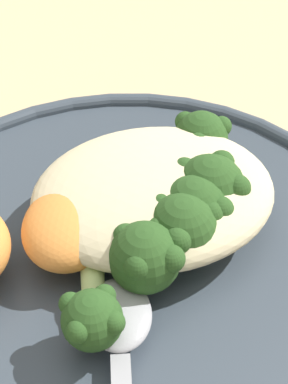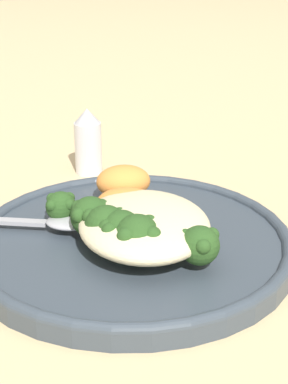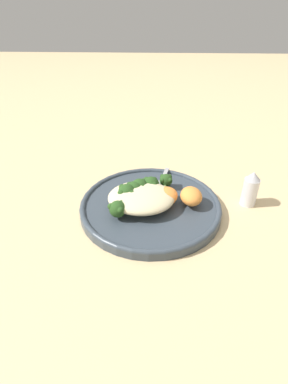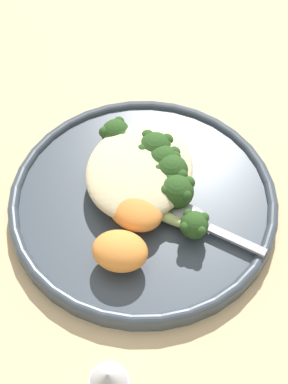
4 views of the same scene
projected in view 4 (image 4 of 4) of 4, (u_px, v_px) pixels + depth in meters
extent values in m
plane|color=#D6B784|center=(142.00, 210.00, 0.60)|extent=(4.00, 4.00, 0.00)
cylinder|color=#38424C|center=(140.00, 201.00, 0.59)|extent=(0.29, 0.29, 0.02)
torus|color=#38424C|center=(140.00, 197.00, 0.59)|extent=(0.30, 0.30, 0.01)
ellipsoid|color=beige|center=(139.00, 170.00, 0.58)|extent=(0.14, 0.12, 0.03)
ellipsoid|color=#ADC675|center=(156.00, 212.00, 0.56)|extent=(0.03, 0.09, 0.01)
sphere|color=#284C1E|center=(194.00, 225.00, 0.54)|extent=(0.03, 0.03, 0.03)
sphere|color=#284C1E|center=(201.00, 231.00, 0.53)|extent=(0.01, 0.01, 0.01)
sphere|color=#284C1E|center=(204.00, 218.00, 0.54)|extent=(0.01, 0.01, 0.01)
sphere|color=#284C1E|center=(189.00, 214.00, 0.54)|extent=(0.01, 0.01, 0.01)
sphere|color=#284C1E|center=(185.00, 227.00, 0.53)|extent=(0.01, 0.01, 0.01)
ellipsoid|color=#ADC675|center=(146.00, 200.00, 0.57)|extent=(0.04, 0.07, 0.02)
sphere|color=#284C1E|center=(177.00, 192.00, 0.56)|extent=(0.04, 0.04, 0.04)
sphere|color=#284C1E|center=(184.00, 198.00, 0.55)|extent=(0.01, 0.01, 0.01)
sphere|color=#284C1E|center=(189.00, 183.00, 0.56)|extent=(0.01, 0.01, 0.01)
sphere|color=#284C1E|center=(170.00, 179.00, 0.56)|extent=(0.01, 0.01, 0.01)
sphere|color=#284C1E|center=(165.00, 194.00, 0.55)|extent=(0.01, 0.01, 0.01)
ellipsoid|color=#ADC675|center=(147.00, 193.00, 0.57)|extent=(0.07, 0.05, 0.02)
sphere|color=#284C1E|center=(171.00, 171.00, 0.58)|extent=(0.04, 0.04, 0.04)
sphere|color=#284C1E|center=(181.00, 176.00, 0.56)|extent=(0.01, 0.01, 0.01)
sphere|color=#284C1E|center=(174.00, 157.00, 0.58)|extent=(0.01, 0.01, 0.01)
sphere|color=#284C1E|center=(158.00, 170.00, 0.57)|extent=(0.01, 0.01, 0.01)
ellipsoid|color=#ADC675|center=(146.00, 187.00, 0.58)|extent=(0.07, 0.04, 0.02)
sphere|color=#284C1E|center=(162.00, 162.00, 0.58)|extent=(0.04, 0.04, 0.04)
sphere|color=#284C1E|center=(169.00, 167.00, 0.57)|extent=(0.01, 0.01, 0.01)
sphere|color=#284C1E|center=(174.00, 153.00, 0.58)|extent=(0.01, 0.01, 0.01)
sphere|color=#284C1E|center=(156.00, 149.00, 0.59)|extent=(0.01, 0.01, 0.01)
sphere|color=#284C1E|center=(151.00, 163.00, 0.57)|extent=(0.01, 0.01, 0.01)
ellipsoid|color=#ADC675|center=(141.00, 188.00, 0.58)|extent=(0.09, 0.02, 0.01)
sphere|color=#284C1E|center=(154.00, 150.00, 0.59)|extent=(0.04, 0.04, 0.04)
sphere|color=#284C1E|center=(162.00, 155.00, 0.58)|extent=(0.02, 0.02, 0.02)
sphere|color=#284C1E|center=(167.00, 140.00, 0.59)|extent=(0.02, 0.02, 0.02)
sphere|color=#284C1E|center=(148.00, 136.00, 0.59)|extent=(0.02, 0.02, 0.02)
sphere|color=#284C1E|center=(142.00, 151.00, 0.58)|extent=(0.02, 0.02, 0.02)
ellipsoid|color=#ADC675|center=(126.00, 174.00, 0.59)|extent=(0.10, 0.07, 0.02)
sphere|color=#284C1E|center=(116.00, 133.00, 0.61)|extent=(0.03, 0.03, 0.03)
sphere|color=#284C1E|center=(123.00, 136.00, 0.60)|extent=(0.01, 0.01, 0.01)
sphere|color=#284C1E|center=(119.00, 122.00, 0.61)|extent=(0.01, 0.01, 0.01)
sphere|color=#284C1E|center=(104.00, 132.00, 0.60)|extent=(0.01, 0.01, 0.01)
ellipsoid|color=orange|center=(135.00, 209.00, 0.55)|extent=(0.07, 0.08, 0.03)
ellipsoid|color=orange|center=(120.00, 251.00, 0.52)|extent=(0.05, 0.06, 0.03)
cube|color=#A3A3A8|center=(237.00, 240.00, 0.54)|extent=(0.02, 0.06, 0.00)
ellipsoid|color=#A3A3A8|center=(189.00, 217.00, 0.56)|extent=(0.04, 0.05, 0.01)
cone|color=#B2B2B7|center=(108.00, 378.00, 0.42)|extent=(0.03, 0.03, 0.02)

